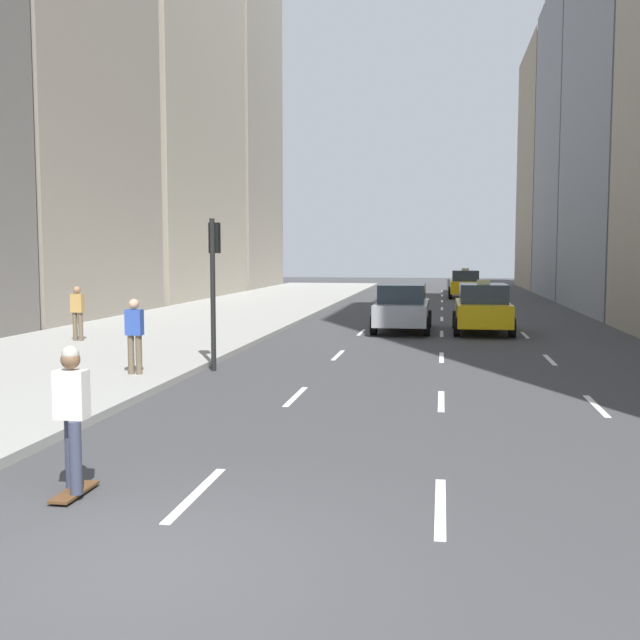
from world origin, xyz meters
The scene contains 11 objects.
ground_plane centered at (0.00, 0.00, 0.00)m, with size 160.00×160.00×0.00m, color #3D3D3F.
sidewalk_left centered at (-7.00, 27.00, 0.07)m, with size 8.00×66.00×0.15m, color #9E9E99.
lane_markings centered at (2.60, 23.00, 0.01)m, with size 5.72×56.00×0.01m.
building_row_left centered at (-14.00, 31.61, 13.65)m, with size 6.00×56.20×36.36m.
taxi_lead centered at (4.00, 41.32, 0.88)m, with size 2.02×4.40×1.87m.
taxi_second centered at (4.00, 20.56, 0.88)m, with size 2.02×4.40×1.87m.
sedan_black_near centered at (1.20, 20.67, 0.87)m, with size 2.02×4.74×1.70m.
skateboarder centered at (-1.56, 1.72, 0.96)m, with size 0.36×0.80×1.75m.
pedestrian_mid_block centered at (-4.02, 9.22, 1.07)m, with size 0.36×0.22×1.65m.
pedestrian_far_walking centered at (-8.26, 14.89, 1.07)m, with size 0.36×0.22×1.65m.
traffic_light_pole centered at (-2.75, 10.95, 2.41)m, with size 0.24×0.42×3.60m.
Camera 1 is at (2.58, -6.11, 2.79)m, focal length 42.00 mm.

